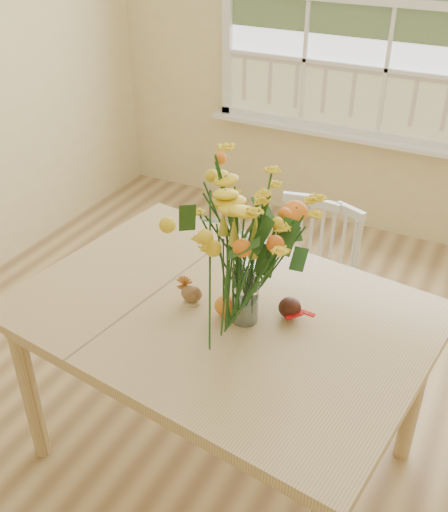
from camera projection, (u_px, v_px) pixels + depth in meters
The scene contains 9 objects.
floor at pixel (226, 441), 2.73m from camera, with size 4.00×4.50×0.01m, color #947048.
wall_back at pixel (393, 36), 3.70m from camera, with size 4.00×0.02×2.70m, color beige.
window at pixel (396, 6), 3.58m from camera, with size 2.42×0.12×1.74m.
dining_table at pixel (222, 327), 2.29m from camera, with size 1.62×1.25×0.81m.
windsor_chair at pixel (310, 281), 2.94m from camera, with size 0.44×0.42×0.88m.
flower_vase at pixel (247, 242), 2.01m from camera, with size 0.46×0.46×0.55m.
pumpkin at pixel (227, 307), 2.19m from camera, with size 0.09×0.09×0.07m, color orange.
turkey_figurine at pixel (192, 294), 2.25m from camera, with size 0.09×0.07×0.10m.
dark_gourd at pixel (290, 308), 2.18m from camera, with size 0.13×0.09×0.08m.
Camera 1 is at (0.85, -1.66, 2.17)m, focal length 42.00 mm.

